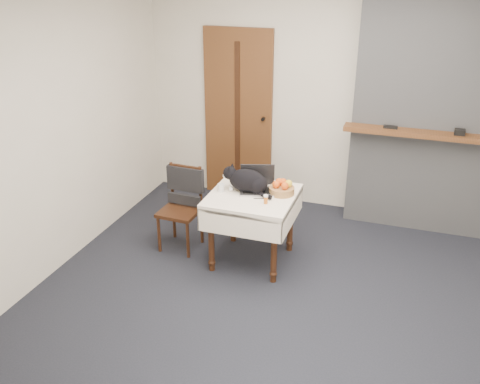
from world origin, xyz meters
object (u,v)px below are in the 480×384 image
(side_table, at_px, (252,205))
(cat, at_px, (248,181))
(chair, at_px, (183,196))
(pill_bottle, at_px, (266,199))
(door, at_px, (238,115))
(laptop, at_px, (257,184))
(fruit_basket, at_px, (282,188))
(cream_jar, at_px, (221,188))

(side_table, xyz_separation_m, cat, (-0.06, 0.04, 0.22))
(chair, bearing_deg, pill_bottle, -12.17)
(side_table, height_order, cat, cat)
(chair, bearing_deg, door, 87.91)
(laptop, bearing_deg, pill_bottle, -75.35)
(side_table, xyz_separation_m, chair, (-0.75, 0.09, -0.05))
(cat, distance_m, fruit_basket, 0.32)
(door, xyz_separation_m, pill_bottle, (0.82, -1.60, -0.26))
(laptop, distance_m, fruit_basket, 0.24)
(laptop, relative_size, pill_bottle, 4.68)
(cream_jar, bearing_deg, laptop, 22.75)
(fruit_basket, bearing_deg, side_table, -157.61)
(cat, bearing_deg, fruit_basket, 13.13)
(door, relative_size, pill_bottle, 24.27)
(pill_bottle, xyz_separation_m, fruit_basket, (0.08, 0.25, 0.01))
(door, relative_size, chair, 2.38)
(side_table, height_order, fruit_basket, fruit_basket)
(side_table, height_order, cream_jar, cream_jar)
(cat, xyz_separation_m, chair, (-0.69, 0.05, -0.27))
(door, xyz_separation_m, laptop, (0.66, -1.35, -0.24))
(door, height_order, fruit_basket, door)
(fruit_basket, distance_m, chair, 1.03)
(cat, relative_size, chair, 0.61)
(door, distance_m, laptop, 1.52)
(side_table, relative_size, pill_bottle, 9.47)
(pill_bottle, distance_m, fruit_basket, 0.27)
(laptop, relative_size, fruit_basket, 1.64)
(fruit_basket, bearing_deg, door, 123.58)
(door, relative_size, laptop, 5.19)
(laptop, height_order, fruit_basket, laptop)
(side_table, bearing_deg, laptop, 82.34)
(laptop, distance_m, pill_bottle, 0.30)
(cat, distance_m, chair, 0.75)
(laptop, xyz_separation_m, cat, (-0.07, -0.06, 0.05))
(door, height_order, side_table, door)
(door, height_order, cream_jar, door)
(pill_bottle, distance_m, chair, 0.98)
(laptop, distance_m, cat, 0.11)
(chair, bearing_deg, side_table, -4.34)
(door, distance_m, fruit_basket, 1.64)
(cream_jar, bearing_deg, door, 103.10)
(fruit_basket, height_order, chair, chair)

